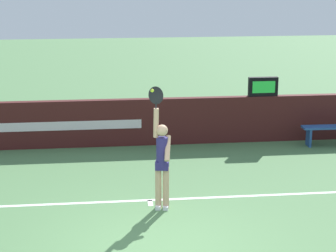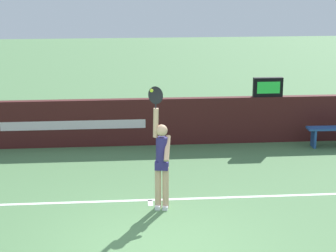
{
  "view_description": "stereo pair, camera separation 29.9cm",
  "coord_description": "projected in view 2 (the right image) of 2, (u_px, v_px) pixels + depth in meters",
  "views": [
    {
      "loc": [
        -0.91,
        -9.23,
        4.62
      ],
      "look_at": [
        0.35,
        1.95,
        1.6
      ],
      "focal_mm": 64.69,
      "sensor_mm": 36.0,
      "label": 1
    },
    {
      "loc": [
        -0.62,
        -9.26,
        4.62
      ],
      "look_at": [
        0.35,
        1.95,
        1.6
      ],
      "focal_mm": 64.69,
      "sensor_mm": 36.0,
      "label": 2
    }
  ],
  "objects": [
    {
      "name": "tennis_ball",
      "position": [
        152.0,
        91.0,
        10.98
      ],
      "size": [
        0.07,
        0.07,
        0.07
      ],
      "color": "#C5E62D"
    },
    {
      "name": "tennis_player",
      "position": [
        162.0,
        159.0,
        11.58
      ],
      "size": [
        0.45,
        0.41,
        2.44
      ],
      "color": "tan",
      "rests_on": "ground"
    },
    {
      "name": "ground_plane",
      "position": [
        157.0,
        248.0,
        10.16
      ],
      "size": [
        60.0,
        60.0,
        0.0
      ],
      "primitive_type": "plane",
      "color": "#4F7A49"
    },
    {
      "name": "speed_display",
      "position": [
        268.0,
        87.0,
        15.9
      ],
      "size": [
        0.78,
        0.15,
        0.51
      ],
      "color": "black",
      "rests_on": "back_wall"
    },
    {
      "name": "back_wall",
      "position": [
        141.0,
        122.0,
        15.85
      ],
      "size": [
        16.54,
        0.22,
        1.24
      ],
      "color": "#431817",
      "rests_on": "ground"
    },
    {
      "name": "courtside_bench_near",
      "position": [
        335.0,
        132.0,
        15.73
      ],
      "size": [
        1.48,
        0.39,
        0.52
      ],
      "color": "#254B8E",
      "rests_on": "ground"
    }
  ]
}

